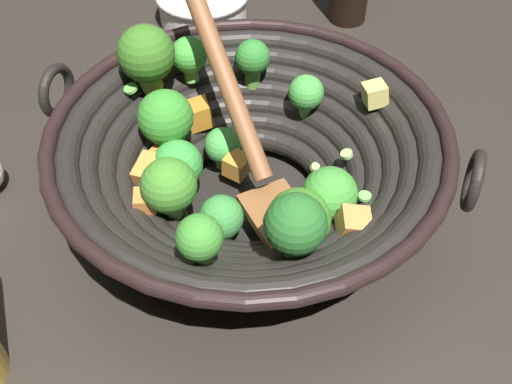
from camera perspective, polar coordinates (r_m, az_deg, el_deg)
The scene contains 3 objects.
ground_plane at distance 0.61m, azimuth -0.60°, elevation -1.27°, with size 4.00×4.00×0.00m, color #28231E.
wok at distance 0.56m, azimuth -0.87°, elevation 3.41°, with size 0.40×0.37×0.22m.
prep_bowl at distance 0.87m, azimuth -5.11°, elevation 17.41°, with size 0.13×0.13×0.04m.
Camera 1 is at (0.23, -0.33, 0.45)m, focal length 41.81 mm.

